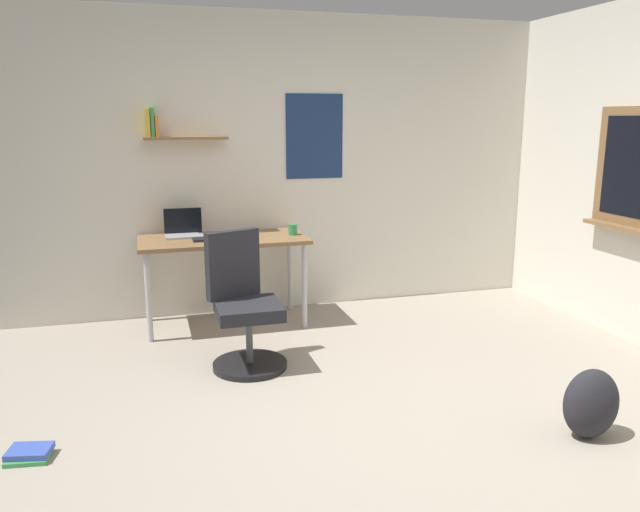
# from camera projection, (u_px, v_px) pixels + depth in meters

# --- Properties ---
(ground_plane) EXTENTS (5.20, 5.20, 0.00)m
(ground_plane) POSITION_uv_depth(u_px,v_px,m) (377.00, 427.00, 3.53)
(ground_plane) COLOR #9E9384
(ground_plane) RESTS_ON ground
(wall_back) EXTENTS (5.00, 0.30, 2.60)m
(wall_back) POSITION_uv_depth(u_px,v_px,m) (281.00, 165.00, 5.54)
(wall_back) COLOR silver
(wall_back) RESTS_ON ground
(desk) EXTENTS (1.37, 0.65, 0.75)m
(desk) POSITION_uv_depth(u_px,v_px,m) (224.00, 247.00, 5.15)
(desk) COLOR olive
(desk) RESTS_ON ground
(office_chair) EXTENTS (0.53, 0.55, 0.95)m
(office_chair) POSITION_uv_depth(u_px,v_px,m) (244.00, 310.00, 4.33)
(office_chair) COLOR black
(office_chair) RESTS_ON ground
(laptop) EXTENTS (0.31, 0.21, 0.23)m
(laptop) POSITION_uv_depth(u_px,v_px,m) (184.00, 230.00, 5.18)
(laptop) COLOR #ADAFB5
(laptop) RESTS_ON desk
(keyboard) EXTENTS (0.37, 0.13, 0.02)m
(keyboard) POSITION_uv_depth(u_px,v_px,m) (216.00, 239.00, 5.03)
(keyboard) COLOR black
(keyboard) RESTS_ON desk
(computer_mouse) EXTENTS (0.10, 0.06, 0.03)m
(computer_mouse) POSITION_uv_depth(u_px,v_px,m) (250.00, 236.00, 5.10)
(computer_mouse) COLOR #262628
(computer_mouse) RESTS_ON desk
(coffee_mug) EXTENTS (0.08, 0.08, 0.09)m
(coffee_mug) POSITION_uv_depth(u_px,v_px,m) (293.00, 229.00, 5.24)
(coffee_mug) COLOR #338C4C
(coffee_mug) RESTS_ON desk
(backpack) EXTENTS (0.32, 0.22, 0.39)m
(backpack) POSITION_uv_depth(u_px,v_px,m) (591.00, 404.00, 3.38)
(backpack) COLOR #232328
(backpack) RESTS_ON ground
(book_stack_on_floor) EXTENTS (0.24, 0.20, 0.05)m
(book_stack_on_floor) POSITION_uv_depth(u_px,v_px,m) (29.00, 454.00, 3.20)
(book_stack_on_floor) COLOR #3D934C
(book_stack_on_floor) RESTS_ON ground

